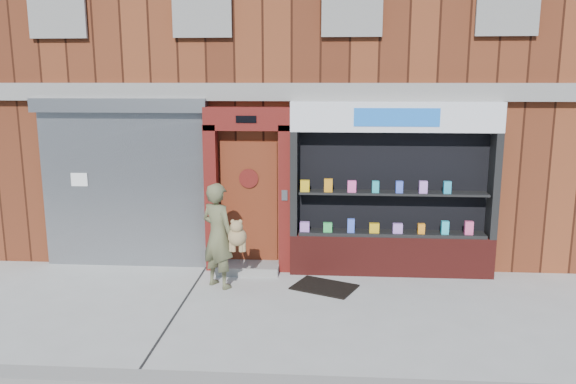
{
  "coord_description": "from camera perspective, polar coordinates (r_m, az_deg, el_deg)",
  "views": [
    {
      "loc": [
        0.61,
        -7.72,
        3.34
      ],
      "look_at": [
        0.01,
        1.0,
        1.6
      ],
      "focal_mm": 35.0,
      "sensor_mm": 36.0,
      "label": 1
    }
  ],
  "objects": [
    {
      "name": "building",
      "position": [
        13.75,
        1.44,
        14.0
      ],
      "size": [
        12.0,
        8.16,
        8.0
      ],
      "color": "#532313",
      "rests_on": "ground"
    },
    {
      "name": "woman",
      "position": [
        9.19,
        -6.98,
        -4.4
      ],
      "size": [
        0.88,
        0.7,
        1.74
      ],
      "color": "brown",
      "rests_on": "ground"
    },
    {
      "name": "shutter_bay",
      "position": [
        10.43,
        -16.37,
        1.86
      ],
      "size": [
        3.1,
        0.3,
        3.04
      ],
      "color": "gray",
      "rests_on": "ground"
    },
    {
      "name": "pharmacy_bay",
      "position": [
        9.8,
        10.52,
        -0.51
      ],
      "size": [
        3.5,
        0.41,
        3.0
      ],
      "color": "#5A1915",
      "rests_on": "ground"
    },
    {
      "name": "doormat",
      "position": [
        9.36,
        3.72,
        -9.6
      ],
      "size": [
        1.17,
        1.02,
        0.02
      ],
      "primitive_type": "cube",
      "rotation": [
        0.0,
        0.0,
        -0.42
      ],
      "color": "black",
      "rests_on": "ground"
    },
    {
      "name": "ground",
      "position": [
        8.44,
        -0.53,
        -12.06
      ],
      "size": [
        80.0,
        80.0,
        0.0
      ],
      "primitive_type": "plane",
      "color": "#9E9E99",
      "rests_on": "ground"
    },
    {
      "name": "red_door_bay",
      "position": [
        9.86,
        -4.05,
        0.22
      ],
      "size": [
        1.52,
        0.58,
        2.9
      ],
      "color": "#54110E",
      "rests_on": "ground"
    }
  ]
}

